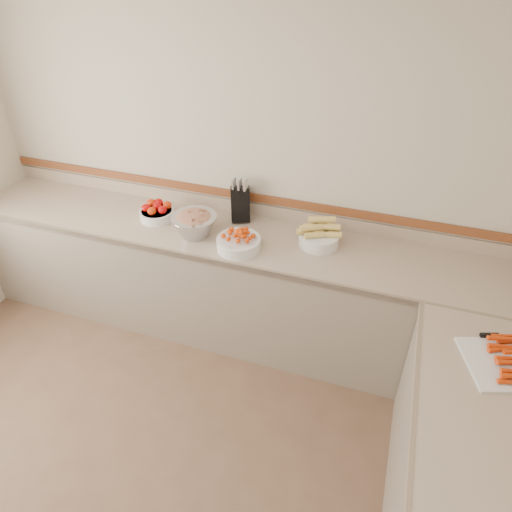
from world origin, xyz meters
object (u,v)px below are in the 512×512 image
(cherry_tomato_bowl, at_px, (239,242))
(knife_block, at_px, (240,203))
(rhubarb_bowl, at_px, (194,223))
(tomato_bowl, at_px, (157,212))
(corn_bowl, at_px, (319,236))

(cherry_tomato_bowl, bearing_deg, knife_block, 108.58)
(cherry_tomato_bowl, distance_m, rhubarb_bowl, 0.36)
(knife_block, height_order, rhubarb_bowl, knife_block)
(rhubarb_bowl, bearing_deg, tomato_bowl, 162.41)
(tomato_bowl, xyz_separation_m, corn_bowl, (1.21, 0.04, 0.01))
(knife_block, xyz_separation_m, rhubarb_bowl, (-0.23, -0.30, -0.04))
(knife_block, height_order, tomato_bowl, knife_block)
(knife_block, relative_size, corn_bowl, 1.08)
(corn_bowl, bearing_deg, tomato_bowl, -177.90)
(cherry_tomato_bowl, height_order, rhubarb_bowl, rhubarb_bowl)
(cherry_tomato_bowl, bearing_deg, corn_bowl, 24.14)
(corn_bowl, xyz_separation_m, rhubarb_bowl, (-0.85, -0.16, 0.03))
(tomato_bowl, distance_m, rhubarb_bowl, 0.38)
(tomato_bowl, height_order, corn_bowl, corn_bowl)
(knife_block, distance_m, corn_bowl, 0.64)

